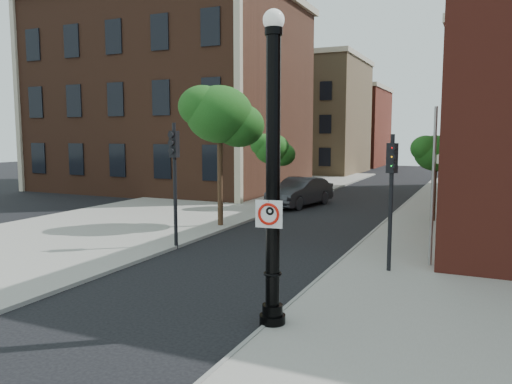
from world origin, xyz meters
The scene contains 16 objects.
ground centered at (0.00, 0.00, 0.00)m, with size 120.00×120.00×0.00m, color black.
sidewalk_right centered at (6.00, 10.00, 0.06)m, with size 8.00×60.00×0.12m, color gray.
sidewalk_left centered at (-9.00, 18.00, 0.06)m, with size 10.00×50.00×0.12m, color gray.
curb_edge centered at (2.05, 10.00, 0.07)m, with size 0.10×60.00×0.14m, color gray.
victorian_building centered at (-16.00, 23.97, 8.74)m, with size 18.60×14.60×17.95m.
bg_building_tan_a centered at (-12.00, 44.00, 6.00)m, with size 12.00×12.00×12.00m, color #8D724C.
bg_building_red centered at (-12.00, 58.00, 5.00)m, with size 12.00×12.00×10.00m, color maroon.
lamppost centered at (2.15, 0.29, 3.13)m, with size 0.57×0.57×6.77m.
no_parking_sign centered at (2.13, 0.12, 2.56)m, with size 0.59×0.11×0.59m.
parked_car centered at (-3.58, 18.20, 0.85)m, with size 1.79×5.13×1.69m, color #2E2E34.
traffic_signal_left centered at (-4.06, 5.86, 3.13)m, with size 0.30×0.38×4.64m.
traffic_signal_right centered at (3.73, 5.65, 2.85)m, with size 0.33×0.37×4.23m.
utility_pole centered at (4.80, 6.86, 2.54)m, with size 0.10×0.10×5.07m, color #999999.
street_tree_a centered at (-4.52, 10.29, 5.04)m, with size 3.54×3.20×6.37m.
street_tree_b centered at (-4.60, 16.45, 3.36)m, with size 2.37×2.14×4.27m.
street_tree_c centered at (4.13, 15.56, 3.29)m, with size 2.32×2.10×4.18m.
Camera 1 is at (6.18, -9.42, 4.23)m, focal length 35.00 mm.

